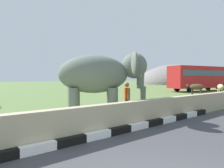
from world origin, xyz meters
TOP-DOWN VIEW (x-y plane):
  - striped_curb at (-0.35, 3.31)m, footprint 16.20×0.20m
  - barrier_parapet at (2.00, 3.61)m, footprint 28.00×0.36m
  - elephant at (2.85, 5.63)m, footprint 3.95×3.60m
  - person_handler at (4.16, 5.33)m, footprint 0.43×0.60m
  - bus_red at (25.28, 12.40)m, footprint 10.37×4.65m
  - cow_near at (18.67, 9.47)m, footprint 0.97×1.93m
  - cow_mid at (20.29, 7.57)m, footprint 1.82×1.37m
  - hill_east at (55.00, 34.58)m, footprint 28.71×22.97m

SIDE VIEW (x-z plane):
  - hill_east at x=55.00m, z-range -6.33..6.33m
  - striped_curb at x=-0.35m, z-range 0.00..0.24m
  - barrier_parapet at x=2.00m, z-range 0.00..1.00m
  - cow_near at x=18.67m, z-range 0.26..1.48m
  - cow_mid at x=20.29m, z-range 0.26..1.48m
  - person_handler at x=4.16m, z-range 0.10..1.75m
  - elephant at x=2.85m, z-range 0.48..3.49m
  - bus_red at x=25.28m, z-range 0.33..3.83m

